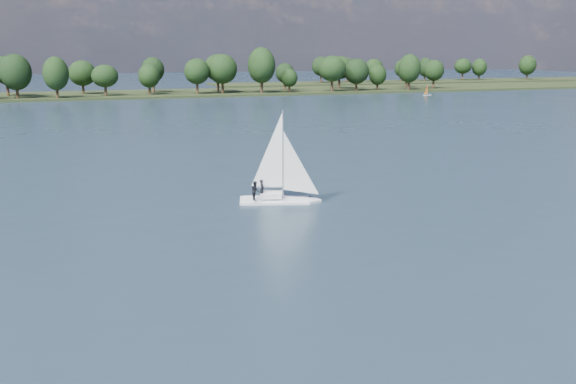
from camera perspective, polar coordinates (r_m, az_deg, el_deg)
name	(u,v)px	position (r m, az deg, el deg)	size (l,w,h in m)	color
ground	(152,136)	(118.56, -12.00, 4.93)	(700.00, 700.00, 0.00)	#233342
far_shore	(104,96)	(229.56, -16.06, 8.21)	(660.00, 40.00, 1.50)	black
far_shore_back	(432,82)	(328.24, 12.68, 9.51)	(220.00, 30.00, 1.40)	black
sailboat	(275,176)	(63.60, -1.13, 1.40)	(7.67, 4.22, 9.73)	white
dinghy_orange	(427,92)	(228.61, 12.29, 8.65)	(2.80, 1.40, 4.29)	silver
treeline	(68,73)	(224.82, -18.98, 10.01)	(562.81, 73.15, 18.24)	black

